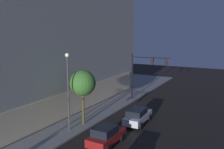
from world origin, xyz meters
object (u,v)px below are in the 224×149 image
(traffic_light_far_corner, at_px, (145,68))
(sidewalk_tree, at_px, (83,83))
(modern_building, at_px, (20,30))
(car_white, at_px, (137,116))
(car_red, at_px, (106,135))
(street_lamp_sidewalk, at_px, (68,82))

(traffic_light_far_corner, bearing_deg, sidewalk_tree, 168.43)
(modern_building, xyz_separation_m, car_white, (-0.67, -18.16, -9.31))
(sidewalk_tree, bearing_deg, car_red, -122.95)
(street_lamp_sidewalk, height_order, car_white, street_lamp_sidewalk)
(car_red, bearing_deg, sidewalk_tree, 57.05)
(sidewalk_tree, bearing_deg, modern_building, 74.30)
(car_white, bearing_deg, modern_building, 87.89)
(street_lamp_sidewalk, bearing_deg, car_white, -45.76)
(modern_building, relative_size, sidewalk_tree, 5.48)
(modern_building, xyz_separation_m, car_red, (-6.60, -17.67, -9.35))
(car_white, bearing_deg, car_red, 175.33)
(sidewalk_tree, xyz_separation_m, car_white, (3.05, -4.93, -3.66))
(traffic_light_far_corner, distance_m, sidewalk_tree, 12.02)
(modern_building, relative_size, car_red, 7.72)
(modern_building, bearing_deg, sidewalk_tree, -105.70)
(traffic_light_far_corner, height_order, car_red, traffic_light_far_corner)
(street_lamp_sidewalk, bearing_deg, modern_building, 66.05)
(street_lamp_sidewalk, xyz_separation_m, sidewalk_tree, (2.03, -0.29, -0.44))
(street_lamp_sidewalk, distance_m, sidewalk_tree, 2.10)
(traffic_light_far_corner, distance_m, car_white, 9.92)
(sidewalk_tree, distance_m, car_red, 6.47)
(traffic_light_far_corner, xyz_separation_m, sidewalk_tree, (-11.77, 2.41, -0.34))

